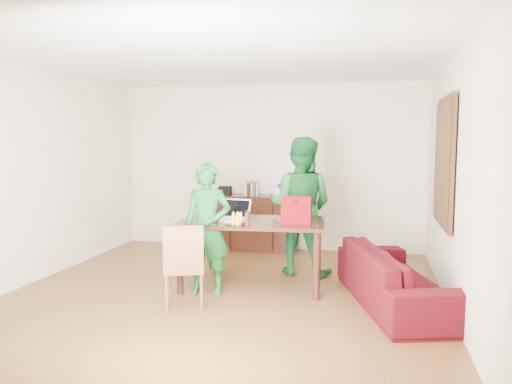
% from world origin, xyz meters
% --- Properties ---
extents(room, '(5.20, 5.70, 2.90)m').
position_xyz_m(room, '(0.01, 0.13, 1.31)').
color(room, '#442A11').
rests_on(room, ground).
extents(table, '(1.83, 1.13, 0.82)m').
position_xyz_m(table, '(0.25, 0.51, 0.71)').
color(table, black).
rests_on(table, ground).
extents(chair, '(0.53, 0.52, 0.92)m').
position_xyz_m(chair, '(-0.28, -0.43, 0.27)').
color(chair, brown).
rests_on(chair, ground).
extents(person_near, '(0.58, 0.40, 1.54)m').
position_xyz_m(person_near, '(-0.20, 0.12, 0.77)').
color(person_near, '#145E21').
rests_on(person_near, ground).
extents(person_far, '(0.99, 0.83, 1.84)m').
position_xyz_m(person_far, '(0.74, 1.24, 0.92)').
color(person_far, '#156026').
rests_on(person_far, ground).
extents(laptop, '(0.40, 0.31, 0.26)m').
position_xyz_m(laptop, '(-0.00, 0.43, 0.87)').
color(laptop, white).
rests_on(laptop, table).
extents(bananas, '(0.19, 0.14, 0.06)m').
position_xyz_m(bananas, '(0.16, 0.10, 0.85)').
color(bananas, yellow).
rests_on(bananas, table).
extents(bottle, '(0.07, 0.07, 0.17)m').
position_xyz_m(bottle, '(0.27, 0.17, 0.91)').
color(bottle, '#501B12').
rests_on(bottle, table).
extents(red_bag, '(0.35, 0.22, 0.25)m').
position_xyz_m(red_bag, '(0.80, 0.43, 0.95)').
color(red_bag, maroon).
rests_on(red_bag, table).
extents(sofa, '(1.40, 2.25, 0.61)m').
position_xyz_m(sofa, '(1.95, 0.21, 0.31)').
color(sofa, '#340609').
rests_on(sofa, ground).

